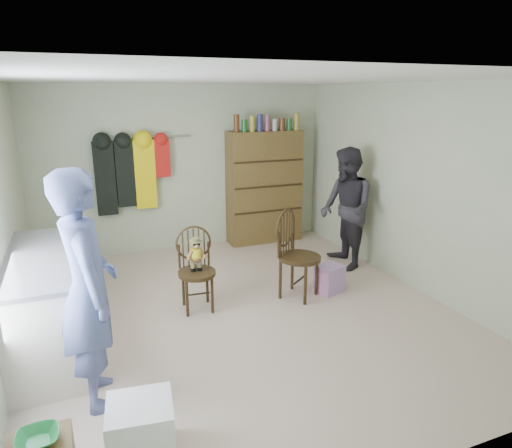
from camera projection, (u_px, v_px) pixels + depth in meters
name	position (u px, v px, depth m)	size (l,w,h in m)	color
ground_plane	(242.00, 312.00, 5.11)	(5.00, 5.00, 0.00)	beige
room_walls	(225.00, 165.00, 5.15)	(5.00, 5.00, 5.00)	beige
counter	(47.00, 303.00, 4.28)	(0.64, 1.86, 0.94)	silver
bowl	(37.00, 439.00, 2.52)	(0.23, 0.23, 0.06)	green
plastic_tub	(141.00, 430.00, 3.03)	(0.43, 0.41, 0.41)	white
chair_front	(196.00, 263.00, 5.08)	(0.45, 0.45, 0.94)	#312311
chair_far	(295.00, 251.00, 5.38)	(0.66, 0.66, 1.07)	#312311
striped_bag	(329.00, 279.00, 5.60)	(0.32, 0.25, 0.34)	pink
person_left	(88.00, 290.00, 3.43)	(0.68, 0.45, 1.87)	#5764A0
person_right	(346.00, 209.00, 6.25)	(0.82, 0.64, 1.68)	#2D2B33
dresser	(264.00, 186.00, 7.36)	(1.20, 0.39, 2.07)	brown
coat_rack	(130.00, 173.00, 6.59)	(1.42, 0.12, 1.09)	#99999E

